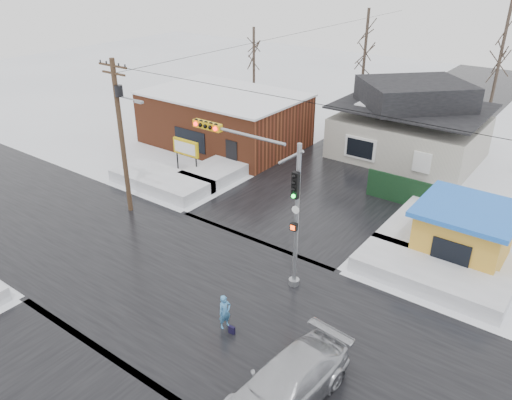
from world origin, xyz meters
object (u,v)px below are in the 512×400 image
Objects in this scene: traffic_signal at (267,189)px; car at (287,384)px; marquee_sign at (186,149)px; kiosk at (464,232)px; pedestrian at (225,312)px; utility_pole at (121,129)px.

car is (5.01, -5.85, -3.75)m from traffic_signal.
kiosk is (18.50, 0.50, -0.46)m from marquee_sign.
marquee_sign is at bearing 148.93° from car.
traffic_signal is at bearing -29.72° from marquee_sign.
kiosk is at bearing 1.55° from marquee_sign.
pedestrian is (-6.21, -11.18, -0.70)m from kiosk.
traffic_signal is 5.68m from pedestrian.
car is (15.37, -6.39, -4.32)m from utility_pole.
car is at bearing -99.07° from kiosk.
traffic_signal is at bearing 27.12° from pedestrian.
traffic_signal is at bearing -2.95° from utility_pole.
utility_pole reaches higher than car.
marquee_sign is (-1.07, 5.99, -3.19)m from utility_pole.
pedestrian is (11.22, -4.69, -4.34)m from utility_pole.
traffic_signal is 13.42m from marquee_sign.
marquee_sign reaches higher than pedestrian.
car is (16.44, -12.38, -1.13)m from marquee_sign.
traffic_signal is at bearing -135.16° from kiosk.
car is (4.15, -1.70, 0.02)m from pedestrian.
utility_pole is (-10.36, 0.53, 0.57)m from traffic_signal.
traffic_signal is at bearing 136.47° from car.
traffic_signal reaches higher than pedestrian.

